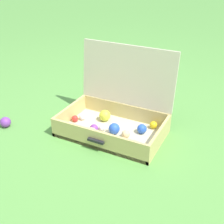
{
  "coord_description": "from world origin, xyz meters",
  "views": [
    {
      "loc": [
        0.77,
        -1.5,
        1.09
      ],
      "look_at": [
        0.01,
        -0.01,
        0.17
      ],
      "focal_mm": 47.24,
      "sensor_mm": 36.0,
      "label": 1
    }
  ],
  "objects": [
    {
      "name": "ground_plane",
      "position": [
        0.0,
        0.0,
        0.0
      ],
      "size": [
        16.0,
        16.0,
        0.0
      ],
      "primitive_type": "plane",
      "color": "#569342"
    },
    {
      "name": "open_suitcase",
      "position": [
        0.01,
        0.05,
        0.12
      ],
      "size": [
        0.68,
        0.49,
        0.55
      ],
      "color": "beige",
      "rests_on": "ground"
    },
    {
      "name": "stray_ball_on_grass",
      "position": [
        -0.69,
        -0.26,
        0.04
      ],
      "size": [
        0.07,
        0.07,
        0.07
      ],
      "primitive_type": "sphere",
      "color": "purple",
      "rests_on": "ground"
    }
  ]
}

